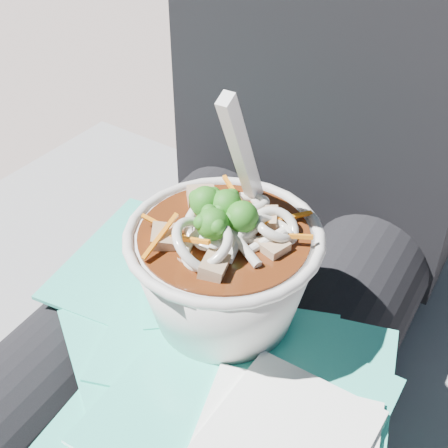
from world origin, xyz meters
The scene contains 6 objects.
stone_ledge centered at (0.00, 0.15, 0.23)m, with size 1.00×0.50×0.45m, color slate.
lap centered at (0.00, 0.00, 0.52)m, with size 0.33×0.48×0.14m.
person_body centered at (0.00, 0.09, 0.55)m, with size 0.34×0.94×0.99m.
plastic_bag centered at (0.04, -0.03, 0.60)m, with size 0.36×0.33×0.01m.
napkins centered at (0.14, -0.09, 0.61)m, with size 0.16×0.16×0.01m.
udon_bowl centered at (0.03, 0.01, 0.66)m, with size 0.19×0.19×0.21m.
Camera 1 is at (0.22, -0.33, 1.01)m, focal length 50.00 mm.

